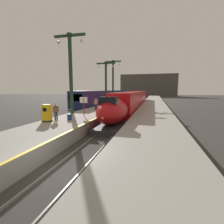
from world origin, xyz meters
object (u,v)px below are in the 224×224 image
object	(u,v)px
departure_info_board	(84,103)
ticket_machine_yellow	(47,114)
station_column_distant	(113,77)
highspeed_train_main	(132,101)
station_column_far	(106,79)
regional_train_adjacent	(107,97)
passenger_mid_platform	(96,103)
passenger_near_edge	(56,110)
station_column_mid	(71,67)
rolling_suitcase	(70,117)

from	to	relation	value
departure_info_board	ticket_machine_yellow	bearing A→B (deg)	-116.16
station_column_distant	ticket_machine_yellow	world-z (taller)	station_column_distant
highspeed_train_main	departure_info_board	size ratio (longest dim) A/B	18.14
station_column_far	ticket_machine_yellow	bearing A→B (deg)	-89.02
regional_train_adjacent	passenger_mid_platform	world-z (taller)	regional_train_adjacent
highspeed_train_main	station_column_far	bearing A→B (deg)	160.35
regional_train_adjacent	station_column_distant	world-z (taller)	station_column_distant
passenger_near_edge	departure_info_board	world-z (taller)	departure_info_board
ticket_machine_yellow	station_column_distant	bearing A→B (deg)	90.76
station_column_distant	ticket_machine_yellow	bearing A→B (deg)	-89.24
highspeed_train_main	departure_info_board	world-z (taller)	highspeed_train_main
passenger_mid_platform	station_column_distant	bearing A→B (deg)	95.85
passenger_mid_platform	ticket_machine_yellow	xyz separation A→B (m)	(-1.42, -9.32, -0.25)
regional_train_adjacent	station_column_far	size ratio (longest dim) A/B	4.23
station_column_mid	passenger_near_edge	bearing A→B (deg)	-79.97
passenger_near_edge	rolling_suitcase	world-z (taller)	passenger_near_edge
highspeed_train_main	regional_train_adjacent	bearing A→B (deg)	127.57
station_column_distant	rolling_suitcase	xyz separation A→B (m)	(2.00, -25.34, -5.65)
station_column_far	passenger_mid_platform	size ratio (longest dim) A/B	5.12
station_column_far	station_column_mid	bearing A→B (deg)	-90.00
highspeed_train_main	passenger_mid_platform	xyz separation A→B (m)	(-4.13, -9.02, 0.12)
regional_train_adjacent	station_column_mid	distance (m)	23.99
highspeed_train_main	passenger_near_edge	size ratio (longest dim) A/B	22.76
ticket_machine_yellow	highspeed_train_main	bearing A→B (deg)	73.17
highspeed_train_main	rolling_suitcase	size ratio (longest dim) A/B	39.17
highspeed_train_main	rolling_suitcase	distance (m)	17.57
passenger_mid_platform	ticket_machine_yellow	size ratio (longest dim) A/B	1.06
regional_train_adjacent	departure_info_board	distance (m)	25.33
station_column_far	passenger_near_edge	world-z (taller)	station_column_far
station_column_mid	passenger_mid_platform	bearing A→B (deg)	65.54
passenger_mid_platform	departure_info_board	world-z (taller)	departure_info_board
station_column_far	passenger_near_edge	size ratio (longest dim) A/B	5.12
passenger_mid_platform	rolling_suitcase	size ratio (longest dim) A/B	1.72
regional_train_adjacent	departure_info_board	xyz separation A→B (m)	(4.49, -24.92, 0.43)
rolling_suitcase	ticket_machine_yellow	size ratio (longest dim) A/B	0.61
rolling_suitcase	departure_info_board	xyz separation A→B (m)	(0.29, 2.73, 1.20)
station_column_mid	station_column_distant	xyz separation A→B (m)	(0.00, 21.12, 0.23)
station_column_mid	station_column_distant	distance (m)	21.12
regional_train_adjacent	ticket_machine_yellow	xyz separation A→B (m)	(2.55, -28.87, -0.34)
station_column_distant	rolling_suitcase	size ratio (longest dim) A/B	10.18
highspeed_train_main	station_column_distant	world-z (taller)	station_column_distant
ticket_machine_yellow	passenger_near_edge	bearing A→B (deg)	55.39
ticket_machine_yellow	departure_info_board	bearing A→B (deg)	63.84
regional_train_adjacent	station_column_far	xyz separation A→B (m)	(2.20, -8.42, 4.16)
passenger_near_edge	departure_info_board	size ratio (longest dim) A/B	0.80
highspeed_train_main	station_column_far	distance (m)	7.64
station_column_far	ticket_machine_yellow	size ratio (longest dim) A/B	5.41
regional_train_adjacent	station_column_distant	distance (m)	5.83
station_column_distant	rolling_suitcase	distance (m)	26.04
regional_train_adjacent	station_column_distant	xyz separation A→B (m)	(2.20, -2.31, 4.88)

